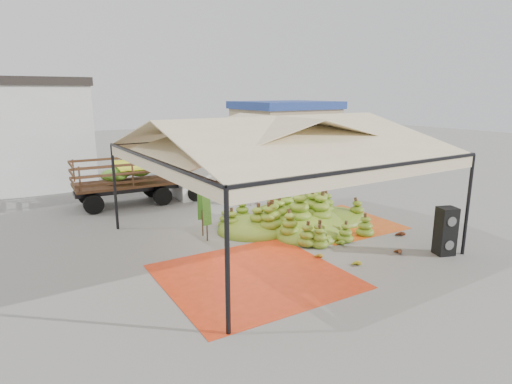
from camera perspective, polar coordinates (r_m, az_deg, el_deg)
ground at (r=14.04m, az=2.65°, el=-6.45°), size 90.00×90.00×0.00m
canopy_tent at (r=13.30m, az=2.80°, el=7.06°), size 8.10×8.10×4.00m
building_tan at (r=29.74m, az=3.91°, el=8.07°), size 6.30×5.30×4.10m
tarp_left at (r=11.44m, az=-0.36°, el=-11.13°), size 4.72×4.51×0.01m
tarp_right at (r=16.20m, az=11.01°, el=-3.97°), size 3.73×3.90×0.01m
banana_heap at (r=15.46m, az=5.73°, el=-2.16°), size 6.83×5.98×1.28m
hand_yellow_a at (r=12.32m, az=13.21°, el=-9.24°), size 0.48×0.43×0.18m
hand_yellow_b at (r=12.64m, az=8.23°, el=-8.42°), size 0.46×0.40×0.18m
hand_red_a at (r=13.52m, az=18.13°, el=-7.46°), size 0.57×0.54×0.20m
hand_red_b at (r=15.12m, az=18.65°, el=-5.30°), size 0.53×0.47×0.20m
hand_green at (r=13.74m, az=10.98°, el=-6.66°), size 0.49×0.41×0.22m
hanging_bunches at (r=15.55m, az=5.36°, el=5.38°), size 3.24×0.24×0.20m
speaker_stack at (r=13.83m, az=23.96°, el=-4.78°), size 0.65×0.61×1.44m
banana_leaves at (r=14.17m, az=-6.66°, el=-6.35°), size 0.96×1.36×3.70m
vendor at (r=18.10m, az=-0.34°, el=1.02°), size 0.69×0.49×1.80m
truck_left at (r=19.21m, az=-13.91°, el=2.36°), size 5.96×2.38×2.00m
truck_right at (r=23.38m, az=-1.31°, el=4.98°), size 6.84×4.69×2.23m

